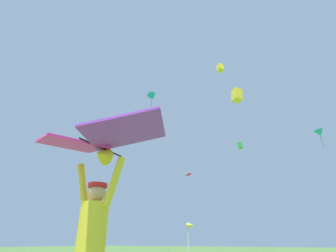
{
  "coord_description": "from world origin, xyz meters",
  "views": [
    {
      "loc": [
        2.63,
        -2.12,
        0.93
      ],
      "look_at": [
        0.13,
        1.76,
        3.09
      ],
      "focal_mm": 26.56,
      "sensor_mm": 36.0,
      "label": 1
    }
  ],
  "objects_px": {
    "kite_flyer_person": "(91,242)",
    "distant_kite_yellow_high_right": "(220,68)",
    "held_stunt_kite": "(98,142)",
    "distant_kite_teal_overhead_distant": "(320,133)",
    "distant_kite_yellow_low_right": "(237,95)",
    "distant_kite_red_low_left": "(188,174)",
    "distant_kite_green_mid_left": "(240,145)",
    "marker_flag": "(190,228)",
    "distant_kite_teal_mid_right": "(152,97)"
  },
  "relations": [
    {
      "from": "held_stunt_kite",
      "to": "distant_kite_teal_mid_right",
      "type": "relative_size",
      "value": 0.96
    },
    {
      "from": "marker_flag",
      "to": "distant_kite_yellow_low_right",
      "type": "bearing_deg",
      "value": 47.91
    },
    {
      "from": "distant_kite_teal_overhead_distant",
      "to": "distant_kite_red_low_left",
      "type": "relative_size",
      "value": 2.97
    },
    {
      "from": "kite_flyer_person",
      "to": "distant_kite_yellow_high_right",
      "type": "bearing_deg",
      "value": 103.38
    },
    {
      "from": "held_stunt_kite",
      "to": "distant_kite_yellow_high_right",
      "type": "distance_m",
      "value": 26.37
    },
    {
      "from": "kite_flyer_person",
      "to": "distant_kite_green_mid_left",
      "type": "distance_m",
      "value": 31.05
    },
    {
      "from": "distant_kite_teal_overhead_distant",
      "to": "distant_kite_teal_mid_right",
      "type": "distance_m",
      "value": 17.06
    },
    {
      "from": "kite_flyer_person",
      "to": "held_stunt_kite",
      "type": "distance_m",
      "value": 1.23
    },
    {
      "from": "distant_kite_yellow_high_right",
      "to": "distant_kite_teal_mid_right",
      "type": "bearing_deg",
      "value": -156.27
    },
    {
      "from": "held_stunt_kite",
      "to": "distant_kite_red_low_left",
      "type": "height_order",
      "value": "distant_kite_red_low_left"
    },
    {
      "from": "held_stunt_kite",
      "to": "distant_kite_yellow_low_right",
      "type": "bearing_deg",
      "value": 94.76
    },
    {
      "from": "kite_flyer_person",
      "to": "distant_kite_red_low_left",
      "type": "bearing_deg",
      "value": 114.23
    },
    {
      "from": "held_stunt_kite",
      "to": "distant_kite_green_mid_left",
      "type": "bearing_deg",
      "value": 101.89
    },
    {
      "from": "distant_kite_teal_overhead_distant",
      "to": "distant_kite_green_mid_left",
      "type": "xyz_separation_m",
      "value": [
        -8.88,
        4.87,
        2.09
      ]
    },
    {
      "from": "marker_flag",
      "to": "distant_kite_teal_overhead_distant",
      "type": "bearing_deg",
      "value": 68.27
    },
    {
      "from": "distant_kite_teal_overhead_distant",
      "to": "held_stunt_kite",
      "type": "bearing_deg",
      "value": -97.06
    },
    {
      "from": "distant_kite_yellow_low_right",
      "to": "distant_kite_green_mid_left",
      "type": "bearing_deg",
      "value": 106.13
    },
    {
      "from": "distant_kite_green_mid_left",
      "to": "marker_flag",
      "type": "height_order",
      "value": "distant_kite_green_mid_left"
    },
    {
      "from": "kite_flyer_person",
      "to": "distant_kite_teal_overhead_distant",
      "type": "xyz_separation_m",
      "value": [
        2.92,
        23.41,
        9.28
      ]
    },
    {
      "from": "distant_kite_teal_overhead_distant",
      "to": "distant_kite_yellow_low_right",
      "type": "relative_size",
      "value": 2.15
    },
    {
      "from": "kite_flyer_person",
      "to": "held_stunt_kite",
      "type": "bearing_deg",
      "value": -85.93
    },
    {
      "from": "held_stunt_kite",
      "to": "distant_kite_yellow_low_right",
      "type": "relative_size",
      "value": 2.55
    },
    {
      "from": "distant_kite_yellow_high_right",
      "to": "marker_flag",
      "type": "distance_m",
      "value": 20.79
    },
    {
      "from": "distant_kite_yellow_high_right",
      "to": "distant_kite_green_mid_left",
      "type": "bearing_deg",
      "value": 98.38
    },
    {
      "from": "distant_kite_red_low_left",
      "to": "distant_kite_yellow_low_right",
      "type": "height_order",
      "value": "distant_kite_yellow_low_right"
    },
    {
      "from": "distant_kite_red_low_left",
      "to": "marker_flag",
      "type": "distance_m",
      "value": 10.22
    },
    {
      "from": "distant_kite_green_mid_left",
      "to": "marker_flag",
      "type": "bearing_deg",
      "value": -81.82
    },
    {
      "from": "marker_flag",
      "to": "distant_kite_teal_mid_right",
      "type": "bearing_deg",
      "value": 135.98
    },
    {
      "from": "kite_flyer_person",
      "to": "marker_flag",
      "type": "xyz_separation_m",
      "value": [
        -3.1,
        8.31,
        0.57
      ]
    },
    {
      "from": "held_stunt_kite",
      "to": "distant_kite_green_mid_left",
      "type": "relative_size",
      "value": 2.65
    },
    {
      "from": "kite_flyer_person",
      "to": "distant_kite_red_low_left",
      "type": "height_order",
      "value": "distant_kite_red_low_left"
    },
    {
      "from": "held_stunt_kite",
      "to": "distant_kite_teal_overhead_distant",
      "type": "bearing_deg",
      "value": 82.94
    },
    {
      "from": "distant_kite_red_low_left",
      "to": "distant_kite_teal_overhead_distant",
      "type": "bearing_deg",
      "value": 34.54
    },
    {
      "from": "distant_kite_red_low_left",
      "to": "marker_flag",
      "type": "xyz_separation_m",
      "value": [
        4.25,
        -8.03,
        -4.68
      ]
    },
    {
      "from": "distant_kite_red_low_left",
      "to": "distant_kite_green_mid_left",
      "type": "bearing_deg",
      "value": 83.38
    },
    {
      "from": "distant_kite_teal_overhead_distant",
      "to": "distant_kite_yellow_high_right",
      "type": "xyz_separation_m",
      "value": [
        -7.65,
        -3.53,
        8.48
      ]
    },
    {
      "from": "kite_flyer_person",
      "to": "distant_kite_red_low_left",
      "type": "relative_size",
      "value": 3.11
    },
    {
      "from": "distant_kite_teal_overhead_distant",
      "to": "distant_kite_red_low_left",
      "type": "xyz_separation_m",
      "value": [
        -10.27,
        -7.07,
        -4.04
      ]
    },
    {
      "from": "distant_kite_yellow_high_right",
      "to": "distant_kite_teal_overhead_distant",
      "type": "bearing_deg",
      "value": 24.75
    },
    {
      "from": "kite_flyer_person",
      "to": "distant_kite_yellow_low_right",
      "type": "bearing_deg",
      "value": 94.76
    },
    {
      "from": "held_stunt_kite",
      "to": "distant_kite_red_low_left",
      "type": "bearing_deg",
      "value": 114.12
    },
    {
      "from": "kite_flyer_person",
      "to": "distant_kite_yellow_low_right",
      "type": "height_order",
      "value": "distant_kite_yellow_low_right"
    },
    {
      "from": "distant_kite_teal_overhead_distant",
      "to": "marker_flag",
      "type": "bearing_deg",
      "value": -111.73
    },
    {
      "from": "distant_kite_green_mid_left",
      "to": "distant_kite_yellow_high_right",
      "type": "height_order",
      "value": "distant_kite_yellow_high_right"
    },
    {
      "from": "held_stunt_kite",
      "to": "distant_kite_yellow_high_right",
      "type": "height_order",
      "value": "distant_kite_yellow_high_right"
    },
    {
      "from": "held_stunt_kite",
      "to": "distant_kite_red_low_left",
      "type": "relative_size",
      "value": 3.52
    },
    {
      "from": "distant_kite_teal_overhead_distant",
      "to": "distant_kite_yellow_low_right",
      "type": "distance_m",
      "value": 13.28
    },
    {
      "from": "held_stunt_kite",
      "to": "distant_kite_yellow_high_right",
      "type": "relative_size",
      "value": 2.01
    },
    {
      "from": "distant_kite_teal_overhead_distant",
      "to": "distant_kite_yellow_low_right",
      "type": "height_order",
      "value": "distant_kite_teal_overhead_distant"
    },
    {
      "from": "distant_kite_teal_mid_right",
      "to": "distant_kite_yellow_high_right",
      "type": "relative_size",
      "value": 2.1
    }
  ]
}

